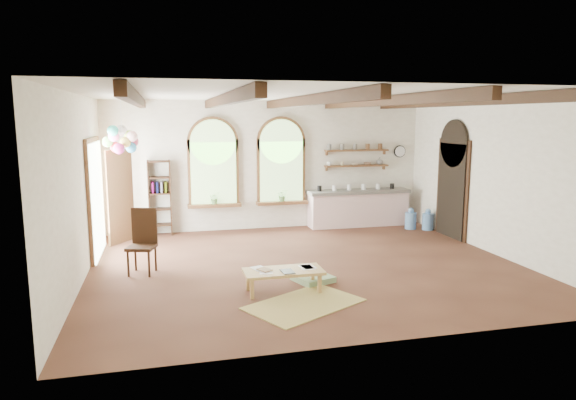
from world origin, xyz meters
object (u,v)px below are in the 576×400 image
object	(u,v)px
kitchen_counter	(358,208)
coffee_table	(283,273)
balloon_cluster	(122,140)
side_chair	(142,255)

from	to	relation	value
kitchen_counter	coffee_table	distance (m)	5.50
kitchen_counter	balloon_cluster	bearing A→B (deg)	-169.55
kitchen_counter	balloon_cluster	world-z (taller)	balloon_cluster
balloon_cluster	kitchen_counter	bearing A→B (deg)	10.45
kitchen_counter	coffee_table	size ratio (longest dim) A/B	2.09
coffee_table	side_chair	world-z (taller)	side_chair
coffee_table	side_chair	bearing A→B (deg)	144.83
kitchen_counter	balloon_cluster	xyz separation A→B (m)	(-5.71, -1.05, 1.86)
kitchen_counter	side_chair	distance (m)	6.10
kitchen_counter	side_chair	size ratio (longest dim) A/B	2.28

